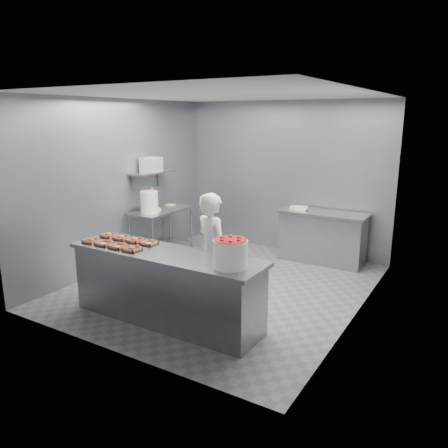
% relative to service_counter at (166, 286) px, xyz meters
% --- Properties ---
extents(floor, '(4.50, 4.50, 0.00)m').
position_rel_service_counter_xyz_m(floor, '(0.00, 1.35, -0.45)').
color(floor, '#4C4C51').
rests_on(floor, ground).
extents(ceiling, '(4.50, 4.50, 0.00)m').
position_rel_service_counter_xyz_m(ceiling, '(0.00, 1.35, 2.35)').
color(ceiling, white).
rests_on(ceiling, wall_back).
extents(wall_back, '(4.00, 0.04, 2.80)m').
position_rel_service_counter_xyz_m(wall_back, '(0.00, 3.60, 0.95)').
color(wall_back, slate).
rests_on(wall_back, ground).
extents(wall_left, '(0.04, 4.50, 2.80)m').
position_rel_service_counter_xyz_m(wall_left, '(-2.00, 1.35, 0.95)').
color(wall_left, slate).
rests_on(wall_left, ground).
extents(wall_right, '(0.04, 4.50, 2.80)m').
position_rel_service_counter_xyz_m(wall_right, '(2.00, 1.35, 0.95)').
color(wall_right, slate).
rests_on(wall_right, ground).
extents(service_counter, '(2.60, 0.70, 0.90)m').
position_rel_service_counter_xyz_m(service_counter, '(0.00, 0.00, 0.00)').
color(service_counter, slate).
rests_on(service_counter, ground).
extents(prep_table, '(0.60, 1.20, 0.90)m').
position_rel_service_counter_xyz_m(prep_table, '(-1.65, 1.95, 0.14)').
color(prep_table, slate).
rests_on(prep_table, ground).
extents(back_counter, '(1.50, 0.60, 0.90)m').
position_rel_service_counter_xyz_m(back_counter, '(0.90, 3.25, -0.00)').
color(back_counter, slate).
rests_on(back_counter, ground).
extents(wall_shelf, '(0.35, 0.90, 0.03)m').
position_rel_service_counter_xyz_m(wall_shelf, '(-1.82, 1.95, 1.10)').
color(wall_shelf, slate).
rests_on(wall_shelf, wall_left).
extents(tray_0, '(0.19, 0.18, 0.06)m').
position_rel_service_counter_xyz_m(tray_0, '(-1.11, -0.16, 0.47)').
color(tray_0, tan).
rests_on(tray_0, service_counter).
extents(tray_1, '(0.19, 0.18, 0.04)m').
position_rel_service_counter_xyz_m(tray_1, '(-0.86, -0.16, 0.47)').
color(tray_1, tan).
rests_on(tray_1, service_counter).
extents(tray_2, '(0.19, 0.18, 0.04)m').
position_rel_service_counter_xyz_m(tray_2, '(-0.62, -0.16, 0.47)').
color(tray_2, tan).
rests_on(tray_2, service_counter).
extents(tray_3, '(0.19, 0.18, 0.06)m').
position_rel_service_counter_xyz_m(tray_3, '(-0.39, -0.16, 0.47)').
color(tray_3, tan).
rests_on(tray_3, service_counter).
extents(tray_4, '(0.19, 0.18, 0.06)m').
position_rel_service_counter_xyz_m(tray_4, '(-1.11, 0.16, 0.47)').
color(tray_4, tan).
rests_on(tray_4, service_counter).
extents(tray_5, '(0.19, 0.18, 0.06)m').
position_rel_service_counter_xyz_m(tray_5, '(-0.87, 0.16, 0.47)').
color(tray_5, tan).
rests_on(tray_5, service_counter).
extents(tray_6, '(0.19, 0.18, 0.06)m').
position_rel_service_counter_xyz_m(tray_6, '(-0.63, 0.16, 0.47)').
color(tray_6, tan).
rests_on(tray_6, service_counter).
extents(tray_7, '(0.19, 0.18, 0.04)m').
position_rel_service_counter_xyz_m(tray_7, '(-0.38, 0.16, 0.47)').
color(tray_7, tan).
rests_on(tray_7, service_counter).
extents(worker, '(0.68, 0.58, 1.57)m').
position_rel_service_counter_xyz_m(worker, '(0.30, 0.60, 0.33)').
color(worker, silver).
rests_on(worker, ground).
extents(strawberry_tub, '(0.38, 0.38, 0.32)m').
position_rel_service_counter_xyz_m(strawberry_tub, '(0.95, -0.05, 0.61)').
color(strawberry_tub, white).
rests_on(strawberry_tub, service_counter).
extents(glaze_bucket, '(0.31, 0.30, 0.46)m').
position_rel_service_counter_xyz_m(glaze_bucket, '(-1.64, 1.63, 0.65)').
color(glaze_bucket, white).
rests_on(glaze_bucket, prep_table).
extents(bucket_lid, '(0.40, 0.40, 0.03)m').
position_rel_service_counter_xyz_m(bucket_lid, '(-1.74, 1.79, 0.46)').
color(bucket_lid, white).
rests_on(bucket_lid, prep_table).
extents(rag, '(0.15, 0.13, 0.02)m').
position_rel_service_counter_xyz_m(rag, '(-1.73, 2.33, 0.46)').
color(rag, '#CCB28C').
rests_on(rag, prep_table).
extents(appliance, '(0.33, 0.36, 0.25)m').
position_rel_service_counter_xyz_m(appliance, '(-1.82, 1.93, 1.23)').
color(appliance, gray).
rests_on(appliance, wall_shelf).
extents(paper_stack, '(0.32, 0.25, 0.05)m').
position_rel_service_counter_xyz_m(paper_stack, '(0.44, 3.25, 0.47)').
color(paper_stack, silver).
rests_on(paper_stack, back_counter).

